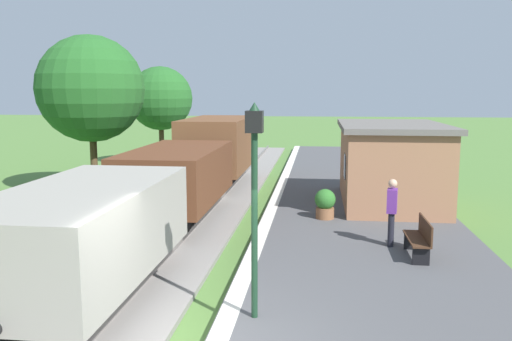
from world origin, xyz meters
TOP-DOWN VIEW (x-y plane):
  - rail_far at (-3.12, 0.00)m, footprint 0.07×60.00m
  - freight_train at (-2.40, 8.83)m, footprint 2.50×19.40m
  - station_hut at (4.40, 11.09)m, footprint 3.50×5.80m
  - bench_near_hut at (4.32, 4.94)m, footprint 0.42×1.50m
  - person_waiting at (3.77, 5.81)m, footprint 0.31×0.42m
  - potted_planter at (2.15, 8.52)m, footprint 0.64×0.64m
  - lamp_post_near at (0.87, 1.17)m, footprint 0.28×0.28m
  - tree_trackside_far at (-7.05, 12.64)m, footprint 4.20×4.20m
  - tree_field_left at (-6.72, 20.78)m, footprint 3.47×3.47m

SIDE VIEW (x-z plane):
  - rail_far at x=-3.12m, z-range 0.12..0.26m
  - bench_near_hut at x=4.32m, z-range 0.27..1.18m
  - potted_planter at x=2.15m, z-range 0.26..1.18m
  - person_waiting at x=3.77m, z-range 0.33..2.04m
  - freight_train at x=-2.40m, z-range 0.15..2.87m
  - station_hut at x=4.40m, z-range 0.26..3.04m
  - lamp_post_near at x=0.87m, z-range 0.95..4.65m
  - tree_field_left at x=-6.72m, z-range 0.99..6.46m
  - tree_trackside_far at x=-7.05m, z-range 1.05..7.37m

